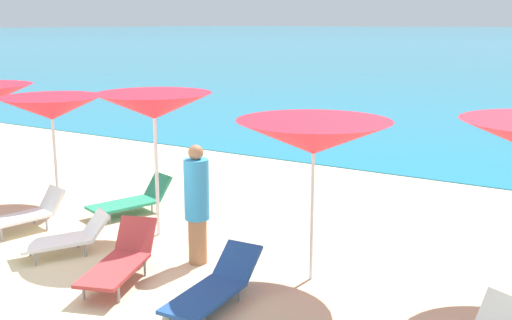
# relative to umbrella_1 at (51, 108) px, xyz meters

# --- Properties ---
(ground_plane) EXTENTS (50.00, 100.00, 0.30)m
(ground_plane) POSITION_rel_umbrella_1_xyz_m (2.99, 7.27, -2.05)
(ground_plane) COLOR beige
(umbrella_1) EXTENTS (2.13, 2.13, 2.12)m
(umbrella_1) POSITION_rel_umbrella_1_xyz_m (0.00, 0.00, 0.00)
(umbrella_1) COLOR silver
(umbrella_1) RESTS_ON ground_plane
(umbrella_2) EXTENTS (1.95, 1.95, 2.40)m
(umbrella_2) POSITION_rel_umbrella_1_xyz_m (2.93, -0.39, 0.29)
(umbrella_2) COLOR silver
(umbrella_2) RESTS_ON ground_plane
(umbrella_3) EXTENTS (2.28, 2.28, 2.25)m
(umbrella_3) POSITION_rel_umbrella_1_xyz_m (5.95, -0.68, 0.12)
(umbrella_3) COLOR silver
(umbrella_3) RESTS_ON ground_plane
(lounge_chair_0) EXTENTS (0.83, 1.48, 0.67)m
(lounge_chair_0) POSITION_rel_umbrella_1_xyz_m (0.86, -1.42, -1.59)
(lounge_chair_0) COLOR white
(lounge_chair_0) RESTS_ON ground_plane
(lounge_chair_1) EXTENTS (0.65, 1.72, 0.57)m
(lounge_chair_1) POSITION_rel_umbrella_1_xyz_m (5.25, -2.01, -1.65)
(lounge_chair_1) COLOR #1E478C
(lounge_chair_1) RESTS_ON ground_plane
(lounge_chair_4) EXTENTS (1.11, 1.44, 0.61)m
(lounge_chair_4) POSITION_rel_umbrella_1_xyz_m (2.32, -1.83, -1.61)
(lounge_chair_4) COLOR white
(lounge_chair_4) RESTS_ON ground_plane
(lounge_chair_5) EXTENTS (1.04, 1.66, 0.66)m
(lounge_chair_5) POSITION_rel_umbrella_1_xyz_m (1.74, 0.27, -1.63)
(lounge_chair_5) COLOR #268C66
(lounge_chair_5) RESTS_ON ground_plane
(lounge_chair_6) EXTENTS (1.05, 1.67, 0.73)m
(lounge_chair_6) POSITION_rel_umbrella_1_xyz_m (3.75, -2.14, -1.57)
(lounge_chair_6) COLOR #A53333
(lounge_chair_6) RESTS_ON ground_plane
(beachgoer_2) EXTENTS (0.37, 0.37, 1.80)m
(beachgoer_2) POSITION_rel_umbrella_1_xyz_m (4.24, -1.03, -0.95)
(beachgoer_2) COLOR #A3704C
(beachgoer_2) RESTS_ON ground_plane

